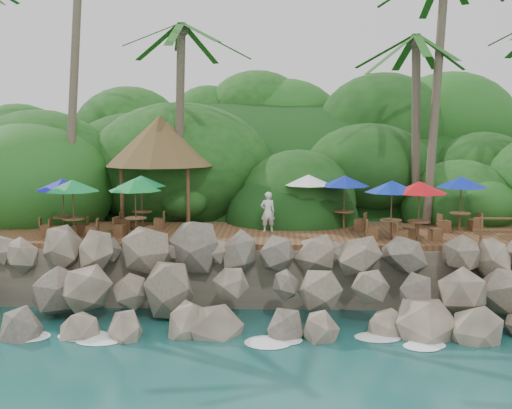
{
  "coord_description": "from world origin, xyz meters",
  "views": [
    {
      "loc": [
        0.8,
        -17.6,
        6.4
      ],
      "look_at": [
        0.0,
        6.0,
        3.4
      ],
      "focal_mm": 43.07,
      "sensor_mm": 36.0,
      "label": 1
    }
  ],
  "objects": [
    {
      "name": "ground",
      "position": [
        0.0,
        0.0,
        0.0
      ],
      "size": [
        140.0,
        140.0,
        0.0
      ],
      "primitive_type": "plane",
      "color": "#19514F",
      "rests_on": "ground"
    },
    {
      "name": "land_base",
      "position": [
        0.0,
        16.0,
        1.05
      ],
      "size": [
        32.0,
        25.2,
        2.1
      ],
      "primitive_type": "cube",
      "color": "gray",
      "rests_on": "ground"
    },
    {
      "name": "jungle_hill",
      "position": [
        0.0,
        23.5,
        0.0
      ],
      "size": [
        44.8,
        28.0,
        15.4
      ],
      "primitive_type": "ellipsoid",
      "color": "#143811",
      "rests_on": "ground"
    },
    {
      "name": "seawall",
      "position": [
        0.0,
        2.0,
        1.15
      ],
      "size": [
        29.0,
        4.0,
        2.3
      ],
      "primitive_type": null,
      "color": "gray",
      "rests_on": "ground"
    },
    {
      "name": "terrace",
      "position": [
        0.0,
        6.0,
        2.2
      ],
      "size": [
        26.0,
        5.0,
        0.2
      ],
      "primitive_type": "cube",
      "color": "brown",
      "rests_on": "land_base"
    },
    {
      "name": "jungle_foliage",
      "position": [
        0.0,
        15.0,
        0.0
      ],
      "size": [
        44.0,
        16.0,
        12.0
      ],
      "primitive_type": null,
      "color": "#143811",
      "rests_on": "ground"
    },
    {
      "name": "foam_line",
      "position": [
        0.0,
        0.3,
        0.03
      ],
      "size": [
        25.2,
        0.8,
        0.06
      ],
      "color": "white",
      "rests_on": "ground"
    },
    {
      "name": "palapa",
      "position": [
        -4.32,
        9.29,
        5.79
      ],
      "size": [
        4.87,
        4.87,
        4.6
      ],
      "color": "brown",
      "rests_on": "ground"
    },
    {
      "name": "dining_clusters",
      "position": [
        0.32,
        5.75,
        4.1
      ],
      "size": [
        23.59,
        4.93,
        2.17
      ],
      "color": "brown",
      "rests_on": "terrace"
    },
    {
      "name": "waiter",
      "position": [
        0.46,
        6.13,
        3.09
      ],
      "size": [
        0.65,
        0.5,
        1.59
      ],
      "primitive_type": "imported",
      "rotation": [
        0.0,
        0.0,
        3.36
      ],
      "color": "white",
      "rests_on": "terrace"
    }
  ]
}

